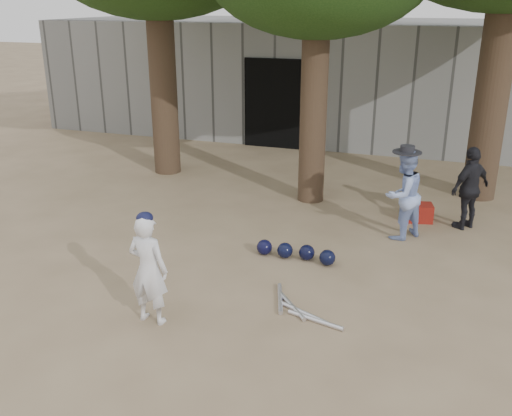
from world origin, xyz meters
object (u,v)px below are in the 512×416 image
(spectator_blue, at_px, (403,195))
(red_bag, at_px, (419,213))
(spectator_dark, at_px, (470,188))
(boy_player, at_px, (148,270))

(spectator_blue, distance_m, red_bag, 1.03)
(spectator_dark, height_order, red_bag, spectator_dark)
(red_bag, bearing_deg, spectator_dark, -5.16)
(spectator_blue, bearing_deg, red_bag, -158.69)
(spectator_blue, height_order, red_bag, spectator_blue)
(boy_player, xyz_separation_m, spectator_blue, (2.53, 3.50, 0.04))
(spectator_dark, bearing_deg, spectator_blue, -12.09)
(spectator_blue, bearing_deg, boy_player, 2.23)
(spectator_blue, relative_size, spectator_dark, 1.03)
(spectator_dark, relative_size, red_bag, 3.28)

